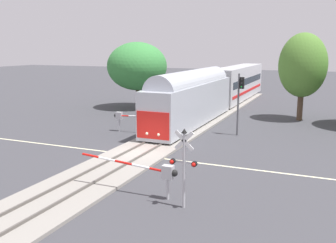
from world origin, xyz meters
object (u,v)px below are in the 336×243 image
crossing_gate_far (125,116)px  oak_behind_train (137,66)px  crossing_gate_near (157,171)px  commuter_train (218,88)px  oak_far_right (303,65)px  crossing_signal_mast (184,160)px  traffic_signal_far_side (240,94)px

crossing_gate_far → oak_behind_train: size_ratio=0.68×
crossing_gate_near → oak_behind_train: 30.12m
crossing_gate_near → commuter_train: bearing=99.4°
crossing_gate_far → oak_far_right: (14.28, 12.28, 4.36)m
crossing_gate_near → crossing_signal_mast: crossing_signal_mast is taller
crossing_signal_mast → oak_behind_train: 31.46m
traffic_signal_far_side → oak_far_right: (4.33, 9.68, 2.14)m
crossing_signal_mast → oak_behind_train: size_ratio=0.47×
crossing_gate_far → oak_behind_train: (-5.43, 12.89, 3.87)m
crossing_signal_mast → crossing_gate_far: (-10.99, 13.78, -0.98)m
traffic_signal_far_side → oak_behind_train: bearing=146.2°
crossing_signal_mast → crossing_gate_far: size_ratio=0.70×
crossing_signal_mast → traffic_signal_far_side: (-1.04, 16.38, 1.24)m
commuter_train → crossing_gate_near: (4.62, -27.77, -1.36)m
commuter_train → crossing_gate_near: bearing=-80.6°
traffic_signal_far_side → oak_behind_train: oak_behind_train is taller
oak_far_right → crossing_gate_far: bearing=-139.3°
oak_behind_train → oak_far_right: (19.71, -0.62, 0.49)m
traffic_signal_far_side → crossing_gate_near: bearing=-92.5°
crossing_gate_near → traffic_signal_far_side: size_ratio=1.05×
crossing_gate_near → crossing_gate_far: size_ratio=1.01×
oak_far_right → traffic_signal_far_side: bearing=-114.1°
crossing_gate_far → traffic_signal_far_side: (9.95, 2.60, 2.22)m
crossing_signal_mast → oak_behind_train: oak_behind_train is taller
traffic_signal_far_side → crossing_gate_far: bearing=-165.4°
commuter_train → traffic_signal_far_side: commuter_train is taller
commuter_train → oak_far_right: oak_far_right is taller
commuter_train → crossing_signal_mast: commuter_train is taller
traffic_signal_far_side → commuter_train: bearing=113.7°
crossing_gate_far → traffic_signal_far_side: 10.51m
commuter_train → oak_behind_train: 10.53m
crossing_gate_near → crossing_signal_mast: 2.08m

